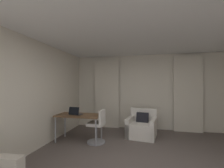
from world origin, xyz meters
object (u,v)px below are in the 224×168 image
(armchair, at_px, (142,127))
(desk_chair, at_px, (98,128))
(desk, at_px, (79,117))
(laptop, at_px, (75,113))

(armchair, distance_m, desk_chair, 1.38)
(desk, distance_m, laptop, 0.15)
(desk, xyz_separation_m, desk_chair, (0.54, -0.02, -0.27))
(desk_chair, distance_m, laptop, 0.73)
(armchair, bearing_deg, desk, -155.63)
(desk_chair, xyz_separation_m, laptop, (-0.62, -0.03, 0.38))
(desk, bearing_deg, laptop, -148.22)
(armchair, distance_m, desk, 1.88)
(armchair, height_order, desk_chair, desk_chair)
(desk, bearing_deg, desk_chair, -1.80)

